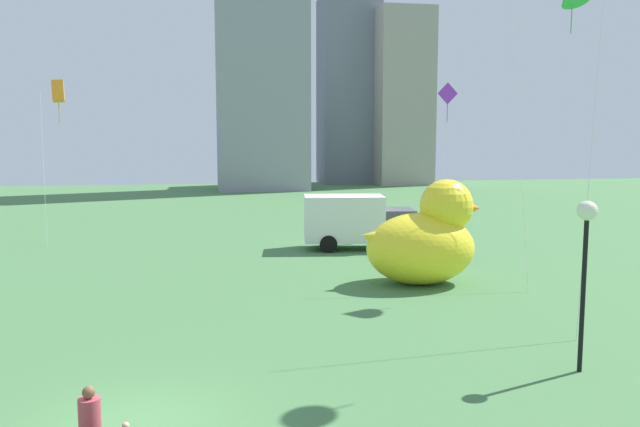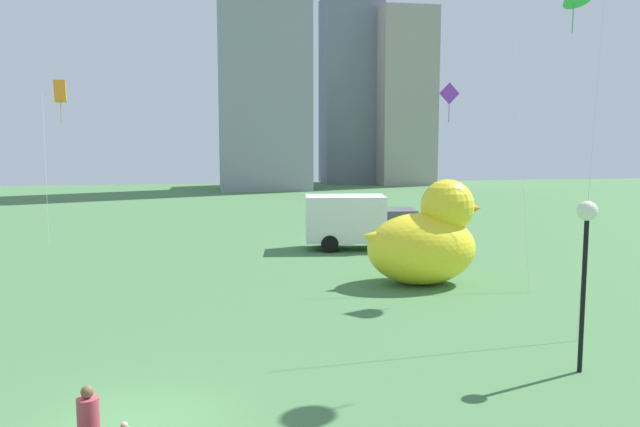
{
  "view_description": "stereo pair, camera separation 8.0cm",
  "coord_description": "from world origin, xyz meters",
  "px_view_note": "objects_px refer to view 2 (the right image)",
  "views": [
    {
      "loc": [
        1.48,
        -13.08,
        5.92
      ],
      "look_at": [
        4.63,
        4.33,
        3.81
      ],
      "focal_mm": 35.95,
      "sensor_mm": 36.0,
      "label": 1
    },
    {
      "loc": [
        1.56,
        -13.09,
        5.92
      ],
      "look_at": [
        4.63,
        4.33,
        3.81
      ],
      "focal_mm": 35.95,
      "sensor_mm": 36.0,
      "label": 2
    }
  ],
  "objects_px": {
    "lamppost": "(586,238)",
    "kite_purple": "(449,99)",
    "giant_inflatable_duck": "(426,240)",
    "person_adult": "(89,424)",
    "box_truck": "(357,222)",
    "kite_orange": "(60,92)"
  },
  "relations": [
    {
      "from": "kite_orange",
      "to": "box_truck",
      "type": "bearing_deg",
      "value": -16.46
    },
    {
      "from": "kite_purple",
      "to": "giant_inflatable_duck",
      "type": "bearing_deg",
      "value": -114.62
    },
    {
      "from": "giant_inflatable_duck",
      "to": "kite_orange",
      "type": "height_order",
      "value": "kite_orange"
    },
    {
      "from": "lamppost",
      "to": "box_truck",
      "type": "height_order",
      "value": "lamppost"
    },
    {
      "from": "lamppost",
      "to": "person_adult",
      "type": "bearing_deg",
      "value": -165.55
    },
    {
      "from": "box_truck",
      "to": "kite_orange",
      "type": "bearing_deg",
      "value": 163.54
    },
    {
      "from": "person_adult",
      "to": "box_truck",
      "type": "bearing_deg",
      "value": 65.13
    },
    {
      "from": "kite_orange",
      "to": "kite_purple",
      "type": "bearing_deg",
      "value": -2.47
    },
    {
      "from": "person_adult",
      "to": "giant_inflatable_duck",
      "type": "distance_m",
      "value": 16.95
    },
    {
      "from": "giant_inflatable_duck",
      "to": "kite_purple",
      "type": "xyz_separation_m",
      "value": [
        5.56,
        12.12,
        6.38
      ]
    },
    {
      "from": "giant_inflatable_duck",
      "to": "kite_purple",
      "type": "relative_size",
      "value": 0.56
    },
    {
      "from": "person_adult",
      "to": "box_truck",
      "type": "xyz_separation_m",
      "value": [
        9.96,
        21.48,
        0.57
      ]
    },
    {
      "from": "lamppost",
      "to": "box_truck",
      "type": "distance_m",
      "value": 18.72
    },
    {
      "from": "box_truck",
      "to": "kite_purple",
      "type": "distance_m",
      "value": 9.99
    },
    {
      "from": "person_adult",
      "to": "kite_purple",
      "type": "height_order",
      "value": "kite_purple"
    },
    {
      "from": "kite_orange",
      "to": "giant_inflatable_duck",
      "type": "bearing_deg",
      "value": -38.41
    },
    {
      "from": "lamppost",
      "to": "kite_purple",
      "type": "xyz_separation_m",
      "value": [
        4.99,
        22.23,
        4.75
      ]
    },
    {
      "from": "box_truck",
      "to": "lamppost",
      "type": "bearing_deg",
      "value": -85.67
    },
    {
      "from": "person_adult",
      "to": "box_truck",
      "type": "height_order",
      "value": "box_truck"
    },
    {
      "from": "giant_inflatable_duck",
      "to": "kite_orange",
      "type": "bearing_deg",
      "value": 141.59
    },
    {
      "from": "giant_inflatable_duck",
      "to": "kite_purple",
      "type": "bearing_deg",
      "value": 65.38
    },
    {
      "from": "box_truck",
      "to": "kite_purple",
      "type": "xyz_separation_m",
      "value": [
        6.39,
        3.68,
        6.74
      ]
    }
  ]
}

